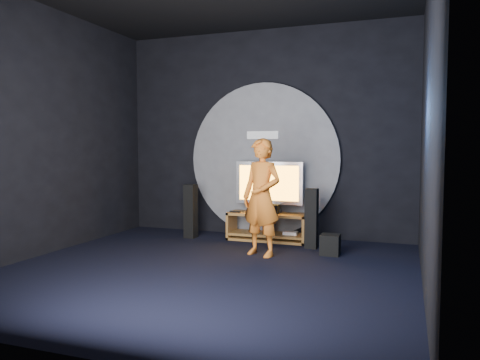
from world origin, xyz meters
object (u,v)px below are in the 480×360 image
object	(u,v)px
tower_speaker_right	(312,218)
tv	(269,185)
player	(262,197)
subwoofer	(330,245)
media_console	(268,229)
tower_speaker_left	(191,211)

from	to	relation	value
tower_speaker_right	tv	bearing A→B (deg)	153.12
tv	player	size ratio (longest dim) A/B	0.68
tower_speaker_right	subwoofer	distance (m)	0.58
media_console	subwoofer	size ratio (longest dim) A/B	4.44
tv	tower_speaker_left	distance (m)	1.39
tv	player	xyz separation A→B (m)	(0.22, -1.12, -0.08)
subwoofer	tv	bearing A→B (deg)	145.90
media_console	player	distance (m)	1.24
tv	tower_speaker_left	world-z (taller)	tv
tower_speaker_left	subwoofer	size ratio (longest dim) A/B	3.07
tower_speaker_left	player	size ratio (longest dim) A/B	0.55
subwoofer	media_console	bearing A→B (deg)	148.15
tv	player	world-z (taller)	player
subwoofer	player	world-z (taller)	player
tower_speaker_left	player	world-z (taller)	player
player	media_console	bearing A→B (deg)	120.00
tower_speaker_left	player	xyz separation A→B (m)	(1.50, -0.84, 0.37)
player	tv	bearing A→B (deg)	119.71
tv	tower_speaker_right	world-z (taller)	tv
tower_speaker_right	subwoofer	bearing A→B (deg)	-46.87
subwoofer	player	distance (m)	1.18
tower_speaker_left	subwoofer	world-z (taller)	tower_speaker_left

